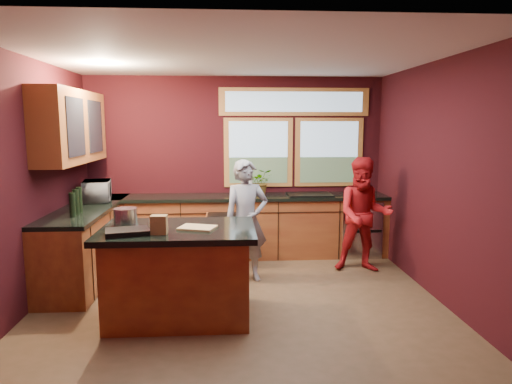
{
  "coord_description": "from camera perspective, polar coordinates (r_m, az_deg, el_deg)",
  "views": [
    {
      "loc": [
        -0.13,
        -5.03,
        1.98
      ],
      "look_at": [
        0.21,
        0.4,
        1.17
      ],
      "focal_mm": 32.0,
      "sensor_mm": 36.0,
      "label": 1
    }
  ],
  "objects": [
    {
      "name": "floor",
      "position": [
        5.4,
        -2.04,
        -13.05
      ],
      "size": [
        4.5,
        4.5,
        0.0
      ],
      "primitive_type": "plane",
      "color": "brown",
      "rests_on": "ground"
    },
    {
      "name": "room_shell",
      "position": [
        5.37,
        -8.66,
        6.42
      ],
      "size": [
        4.52,
        4.02,
        2.71
      ],
      "color": "black",
      "rests_on": "ground"
    },
    {
      "name": "back_counter",
      "position": [
        6.9,
        -0.8,
        -4.24
      ],
      "size": [
        4.5,
        0.64,
        0.93
      ],
      "color": "#602716",
      "rests_on": "floor"
    },
    {
      "name": "left_counter",
      "position": [
        6.33,
        -20.31,
        -5.91
      ],
      "size": [
        0.64,
        2.3,
        0.93
      ],
      "color": "#602716",
      "rests_on": "floor"
    },
    {
      "name": "island",
      "position": [
        4.81,
        -9.59,
        -9.85
      ],
      "size": [
        1.55,
        1.05,
        0.95
      ],
      "color": "#602716",
      "rests_on": "floor"
    },
    {
      "name": "person_grey",
      "position": [
        5.76,
        -1.24,
        -3.64
      ],
      "size": [
        0.63,
        0.48,
        1.55
      ],
      "primitive_type": "imported",
      "rotation": [
        0.0,
        0.0,
        0.21
      ],
      "color": "slate",
      "rests_on": "floor"
    },
    {
      "name": "person_red",
      "position": [
        6.3,
        13.35,
        -2.8
      ],
      "size": [
        0.84,
        0.7,
        1.55
      ],
      "primitive_type": "imported",
      "rotation": [
        0.0,
        0.0,
        -0.16
      ],
      "color": "#A41316",
      "rests_on": "floor"
    },
    {
      "name": "microwave",
      "position": [
        6.63,
        -19.24,
        0.12
      ],
      "size": [
        0.45,
        0.58,
        0.29
      ],
      "primitive_type": "imported",
      "rotation": [
        0.0,
        0.0,
        1.77
      ],
      "color": "#999999",
      "rests_on": "left_counter"
    },
    {
      "name": "potted_plant",
      "position": [
        6.85,
        0.59,
        1.27
      ],
      "size": [
        0.35,
        0.3,
        0.39
      ],
      "primitive_type": "imported",
      "color": "#999999",
      "rests_on": "back_counter"
    },
    {
      "name": "paper_towel",
      "position": [
        6.79,
        -0.96,
        0.75
      ],
      "size": [
        0.12,
        0.12,
        0.28
      ],
      "primitive_type": "cylinder",
      "color": "white",
      "rests_on": "back_counter"
    },
    {
      "name": "cutting_board",
      "position": [
        4.62,
        -7.33,
        -4.44
      ],
      "size": [
        0.41,
        0.35,
        0.02
      ],
      "primitive_type": "cube",
      "rotation": [
        0.0,
        0.0,
        -0.31
      ],
      "color": "tan",
      "rests_on": "island"
    },
    {
      "name": "stock_pot",
      "position": [
        4.9,
        -15.99,
        -2.99
      ],
      "size": [
        0.24,
        0.24,
        0.18
      ],
      "primitive_type": "cylinder",
      "color": "#B2B1B6",
      "rests_on": "island"
    },
    {
      "name": "paper_bag",
      "position": [
        4.45,
        -12.03,
        -4.01
      ],
      "size": [
        0.15,
        0.12,
        0.18
      ],
      "primitive_type": "cube",
      "rotation": [
        0.0,
        0.0,
        -0.03
      ],
      "color": "brown",
      "rests_on": "island"
    },
    {
      "name": "black_tray",
      "position": [
        4.52,
        -15.78,
        -4.81
      ],
      "size": [
        0.46,
        0.37,
        0.05
      ],
      "primitive_type": "cube",
      "rotation": [
        0.0,
        0.0,
        0.25
      ],
      "color": "black",
      "rests_on": "island"
    }
  ]
}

